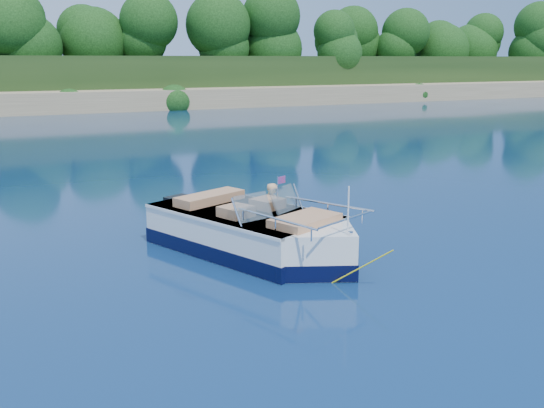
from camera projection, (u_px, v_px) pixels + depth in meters
The scene contains 6 objects.
ground at pixel (273, 254), 11.99m from camera, with size 160.00×160.00×0.00m, color #092140.
shoreline at pixel (33, 84), 67.98m from camera, with size 170.00×59.00×6.00m.
treeline at pixel (50, 35), 46.87m from camera, with size 150.00×7.12×8.19m.
motorboat at pixel (257, 236), 11.97m from camera, with size 3.39×5.32×1.89m.
tow_tube at pixel (274, 219), 14.28m from camera, with size 1.48×1.48×0.39m.
boy at pixel (272, 223), 14.28m from camera, with size 0.53×0.35×1.44m, color #E0A775.
Camera 1 is at (-4.84, -10.35, 3.78)m, focal length 40.00 mm.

